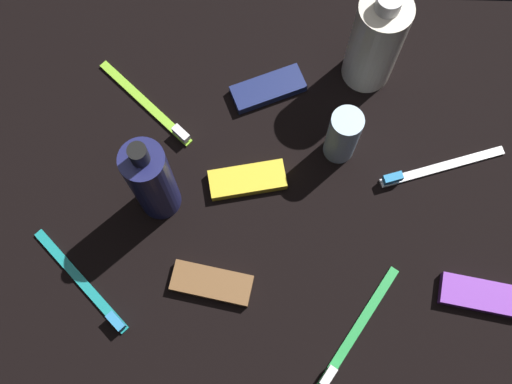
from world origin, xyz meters
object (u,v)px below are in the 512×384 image
at_px(toothbrush_green, 355,333).
at_px(toothbrush_white, 435,168).
at_px(lotion_bottle, 152,181).
at_px(snack_bar_navy, 268,89).
at_px(toothbrush_lime, 150,107).
at_px(snack_bar_purple, 480,295).
at_px(snack_bar_yellow, 247,180).
at_px(bodywash_bottle, 376,42).
at_px(toothbrush_teal, 86,286).
at_px(snack_bar_brown, 212,283).
at_px(deodorant_stick, 343,136).

distance_m(toothbrush_green, toothbrush_white, 0.25).
relative_size(lotion_bottle, snack_bar_navy, 1.84).
relative_size(toothbrush_lime, snack_bar_purple, 1.35).
relative_size(toothbrush_white, snack_bar_yellow, 1.69).
height_order(bodywash_bottle, snack_bar_purple, bodywash_bottle).
xyz_separation_m(toothbrush_teal, toothbrush_white, (-0.46, -0.17, 0.00)).
height_order(lotion_bottle, snack_bar_brown, lotion_bottle).
height_order(toothbrush_teal, toothbrush_white, same).
distance_m(toothbrush_white, snack_bar_yellow, 0.26).
xyz_separation_m(lotion_bottle, toothbrush_lime, (0.02, -0.14, -0.08)).
bearing_deg(toothbrush_lime, toothbrush_white, 168.38).
relative_size(snack_bar_navy, snack_bar_brown, 1.00).
distance_m(toothbrush_green, snack_bar_navy, 0.36).
distance_m(toothbrush_teal, snack_bar_brown, 0.16).
distance_m(bodywash_bottle, toothbrush_white, 0.19).
height_order(lotion_bottle, snack_bar_navy, lotion_bottle).
xyz_separation_m(deodorant_stick, toothbrush_teal, (0.33, 0.20, -0.05)).
bearing_deg(snack_bar_yellow, snack_bar_navy, -111.66).
xyz_separation_m(snack_bar_navy, snack_bar_brown, (0.07, 0.28, 0.00)).
bearing_deg(deodorant_stick, snack_bar_yellow, 21.92).
xyz_separation_m(snack_bar_navy, snack_bar_yellow, (0.03, 0.14, 0.00)).
relative_size(toothbrush_lime, toothbrush_teal, 1.03).
height_order(lotion_bottle, toothbrush_white, lotion_bottle).
xyz_separation_m(lotion_bottle, toothbrush_white, (-0.37, -0.05, -0.08)).
relative_size(toothbrush_teal, toothbrush_white, 0.78).
height_order(toothbrush_green, snack_bar_purple, toothbrush_green).
xyz_separation_m(bodywash_bottle, snack_bar_brown, (0.21, 0.32, -0.08)).
relative_size(lotion_bottle, toothbrush_teal, 1.40).
distance_m(deodorant_stick, snack_bar_purple, 0.27).
xyz_separation_m(deodorant_stick, toothbrush_white, (-0.13, 0.03, -0.05)).
xyz_separation_m(toothbrush_lime, toothbrush_white, (-0.40, 0.08, 0.00)).
xyz_separation_m(deodorant_stick, snack_bar_brown, (0.17, 0.19, -0.04)).
bearing_deg(lotion_bottle, snack_bar_navy, -130.33).
distance_m(deodorant_stick, toothbrush_teal, 0.39).
bearing_deg(toothbrush_lime, toothbrush_green, 132.59).
relative_size(snack_bar_brown, snack_bar_yellow, 1.00).
bearing_deg(snack_bar_brown, toothbrush_teal, 13.48).
relative_size(lotion_bottle, toothbrush_white, 1.09).
bearing_deg(bodywash_bottle, snack_bar_yellow, 46.07).
bearing_deg(deodorant_stick, snack_bar_purple, 132.09).
relative_size(deodorant_stick, toothbrush_green, 0.65).
bearing_deg(toothbrush_white, snack_bar_purple, 105.43).
bearing_deg(snack_bar_purple, toothbrush_teal, 10.01).
bearing_deg(snack_bar_purple, toothbrush_green, 27.65).
distance_m(bodywash_bottle, snack_bar_yellow, 0.25).
bearing_deg(snack_bar_purple, snack_bar_brown, 8.77).
distance_m(lotion_bottle, toothbrush_white, 0.39).
distance_m(bodywash_bottle, deodorant_stick, 0.13).
xyz_separation_m(lotion_bottle, bodywash_bottle, (-0.28, -0.20, -0.00)).
relative_size(deodorant_stick, toothbrush_teal, 0.75).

